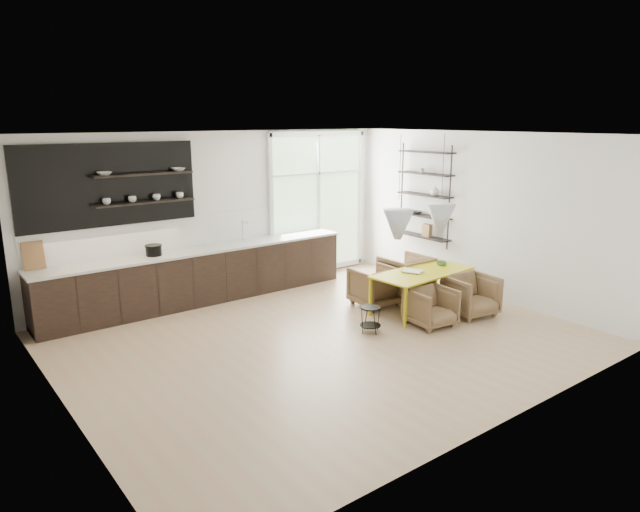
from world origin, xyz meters
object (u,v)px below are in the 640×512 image
Objects in this scene: armchair_back_left at (375,286)px; armchair_front_left at (431,307)px; armchair_back_right at (406,275)px; dining_table at (423,274)px; wire_stool at (371,316)px; armchair_front_right at (471,295)px.

armchair_front_left is (0.01, -1.25, -0.03)m from armchair_back_left.
armchair_back_right is 1.21× the size of armchair_front_left.
armchair_back_right is (0.84, 0.10, 0.03)m from armchair_back_left.
armchair_front_left is at bearing 58.84° from armchair_back_right.
dining_table is 0.85m from armchair_back_left.
armchair_back_left is 1.29m from wire_stool.
armchair_front_left is 0.90× the size of armchair_front_right.
armchair_front_right reaches higher than dining_table.
dining_table reaches higher than armchair_front_left.
armchair_back_right is 1.58m from armchair_front_left.
armchair_front_right is at bearing 0.82° from armchair_front_left.
armchair_back_right is (0.38, 0.75, -0.25)m from dining_table.
wire_stool is (-1.77, -1.00, -0.11)m from armchair_back_right.
armchair_back_right is at bearing -169.84° from armchair_back_left.
dining_table is 4.70× the size of wire_stool.
armchair_back_right is at bearing 29.53° from wire_stool.
armchair_back_left is 1.58m from armchair_front_right.
armchair_back_left is 0.85m from armchair_back_right.
dining_table is 2.54× the size of armchair_front_right.
wire_stool is at bearing 30.03° from armchair_back_right.
armchair_back_right reaches higher than wire_stool.
armchair_back_right is 2.01× the size of wire_stool.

